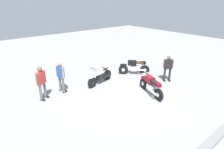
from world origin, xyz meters
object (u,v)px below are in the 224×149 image
motorcycle_black_cruiser (134,67)px  motorcycle_silver_cruiser (100,75)px  person_in_black_shirt (168,67)px  person_in_red_shirt (41,81)px  motorcycle_maroon_cruiser (151,86)px  person_in_blue_shirt (61,75)px

motorcycle_black_cruiser → motorcycle_silver_cruiser: size_ratio=0.79×
person_in_black_shirt → person_in_red_shirt: (6.84, -2.66, 0.09)m
motorcycle_maroon_cruiser → person_in_black_shirt: 2.32m
motorcycle_black_cruiser → person_in_red_shirt: (6.06, -0.58, 0.49)m
motorcycle_black_cruiser → person_in_black_shirt: size_ratio=1.00×
motorcycle_maroon_cruiser → motorcycle_silver_cruiser: (1.22, -2.89, 0.00)m
person_in_blue_shirt → person_in_red_shirt: person_in_red_shirt is taller
motorcycle_maroon_cruiser → person_in_black_shirt: (-2.22, -0.54, 0.40)m
person_in_black_shirt → motorcycle_silver_cruiser: bearing=-85.7°
person_in_blue_shirt → person_in_red_shirt: bearing=-177.2°
motorcycle_maroon_cruiser → person_in_blue_shirt: 4.87m
motorcycle_black_cruiser → person_in_blue_shirt: 5.03m
person_in_blue_shirt → motorcycle_black_cruiser: bearing=-12.7°
motorcycle_maroon_cruiser → person_in_red_shirt: (4.62, -3.20, 0.49)m
motorcycle_maroon_cruiser → motorcycle_silver_cruiser: bearing=40.5°
motorcycle_maroon_cruiser → person_in_blue_shirt: bearing=64.1°
motorcycle_maroon_cruiser → person_in_black_shirt: person_in_black_shirt is taller
person_in_blue_shirt → person_in_red_shirt: size_ratio=0.99×
motorcycle_silver_cruiser → person_in_blue_shirt: (2.29, -0.45, 0.48)m
motorcycle_maroon_cruiser → person_in_red_shirt: bearing=72.9°
person_in_black_shirt → motorcycle_black_cruiser: bearing=-120.8°
person_in_black_shirt → person_in_red_shirt: size_ratio=0.93×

